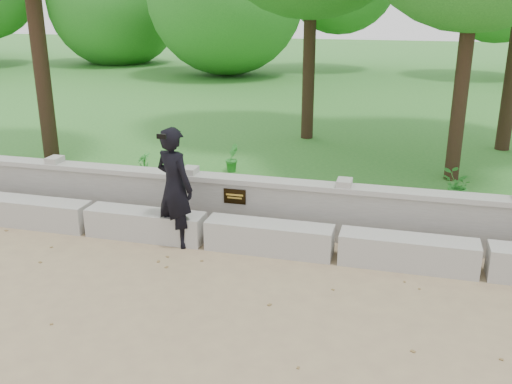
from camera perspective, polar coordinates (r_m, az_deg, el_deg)
ground at (r=7.30m, az=-10.17°, el=-11.03°), size 80.00×80.00×0.00m
lawn at (r=20.19m, az=6.81°, el=8.72°), size 40.00×22.00×0.25m
concrete_bench at (r=8.77m, az=-5.06°, el=-3.88°), size 11.90×0.45×0.45m
parapet_wall at (r=9.30m, az=-3.64°, el=-0.93°), size 12.50×0.35×0.90m
man_main at (r=8.59m, az=-8.15°, el=0.47°), size 0.79×0.74×1.84m
shrub_b at (r=11.59m, az=-2.44°, el=3.43°), size 0.29×0.34×0.56m
shrub_c at (r=10.44m, az=19.41°, el=0.59°), size 0.56×0.51×0.55m
shrub_d at (r=11.17m, az=-11.09°, el=2.48°), size 0.42×0.42×0.56m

